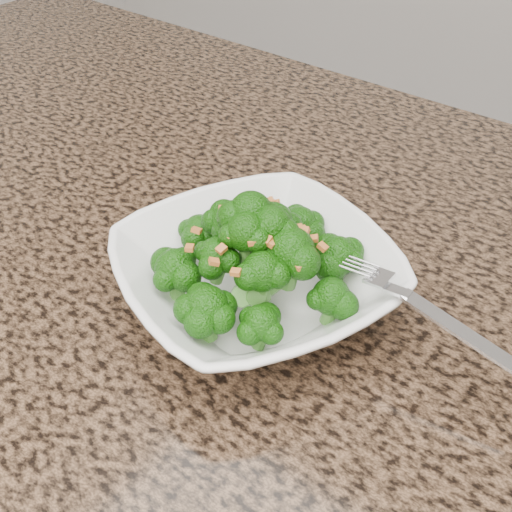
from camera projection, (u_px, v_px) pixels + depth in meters
The scene contains 5 objects.
granite_counter at pixel (175, 337), 0.54m from camera, with size 1.64×1.04×0.03m, color brown.
bowl at pixel (256, 277), 0.54m from camera, with size 0.22×0.22×0.05m, color white.
broccoli_pile at pixel (256, 218), 0.50m from camera, with size 0.20×0.20×0.07m, color #165409, non-canonical shape.
garlic_topping at pixel (256, 178), 0.47m from camera, with size 0.12×0.12×0.01m, color #CC7531, non-canonical shape.
fork at pixel (402, 293), 0.47m from camera, with size 0.17×0.03×0.01m, color silver, non-canonical shape.
Camera 1 is at (0.29, 0.05, 1.28)m, focal length 45.00 mm.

